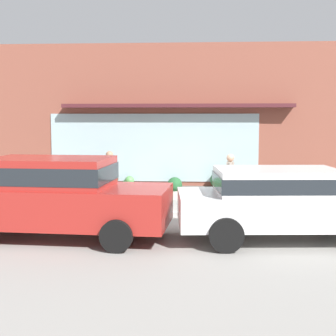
% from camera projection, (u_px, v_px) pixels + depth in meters
% --- Properties ---
extents(ground_plane, '(60.00, 60.00, 0.00)m').
position_uv_depth(ground_plane, '(173.00, 215.00, 12.74)').
color(ground_plane, gray).
extents(curb_strip, '(14.00, 0.24, 0.12)m').
position_uv_depth(curb_strip, '(172.00, 214.00, 12.54)').
color(curb_strip, '#B2B2AD').
rests_on(curb_strip, ground_plane).
extents(storefront, '(14.00, 0.81, 4.97)m').
position_uv_depth(storefront, '(177.00, 122.00, 15.65)').
color(storefront, brown).
rests_on(storefront, ground_plane).
extents(fire_hydrant, '(0.41, 0.38, 0.95)m').
position_uv_depth(fire_hydrant, '(130.00, 193.00, 13.44)').
color(fire_hydrant, '#4C8C47').
rests_on(fire_hydrant, ground_plane).
extents(pedestrian_with_handbag, '(0.34, 0.63, 1.61)m').
position_uv_depth(pedestrian_with_handbag, '(110.00, 174.00, 14.00)').
color(pedestrian_with_handbag, '#232328').
rests_on(pedestrian_with_handbag, ground_plane).
extents(pedestrian_passerby, '(0.23, 0.46, 1.58)m').
position_uv_depth(pedestrian_passerby, '(230.00, 178.00, 13.20)').
color(pedestrian_passerby, '#8E333D').
rests_on(pedestrian_passerby, ground_plane).
extents(parked_car_white, '(4.69, 2.32, 1.51)m').
position_uv_depth(parked_car_white, '(284.00, 199.00, 10.00)').
color(parked_car_white, white).
rests_on(parked_car_white, ground_plane).
extents(parked_car_red, '(4.69, 2.29, 1.73)m').
position_uv_depth(parked_car_red, '(57.00, 193.00, 10.16)').
color(parked_car_red, maroon).
rests_on(parked_car_red, ground_plane).
extents(potted_plant_window_center, '(0.32, 0.32, 0.60)m').
position_uv_depth(potted_plant_window_center, '(127.00, 187.00, 15.55)').
color(potted_plant_window_center, '#B7B2A3').
rests_on(potted_plant_window_center, ground_plane).
extents(potted_plant_corner_tall, '(0.47, 0.47, 0.70)m').
position_uv_depth(potted_plant_corner_tall, '(175.00, 187.00, 15.23)').
color(potted_plant_corner_tall, '#B7B2A3').
rests_on(potted_plant_corner_tall, ground_plane).
extents(potted_plant_low_front, '(0.43, 0.43, 0.79)m').
position_uv_depth(potted_plant_low_front, '(295.00, 187.00, 14.84)').
color(potted_plant_low_front, '#9E6042').
rests_on(potted_plant_low_front, ground_plane).
extents(potted_plant_window_right, '(0.48, 0.48, 1.06)m').
position_uv_depth(potted_plant_window_right, '(74.00, 182.00, 15.47)').
color(potted_plant_window_right, '#B7B2A3').
rests_on(potted_plant_window_right, ground_plane).
extents(potted_plant_window_left, '(0.53, 0.53, 0.86)m').
position_uv_depth(potted_plant_window_left, '(218.00, 183.00, 15.35)').
color(potted_plant_window_left, '#9E6042').
rests_on(potted_plant_window_left, ground_plane).
extents(potted_plant_doorstep, '(0.50, 0.50, 0.78)m').
position_uv_depth(potted_plant_doorstep, '(247.00, 186.00, 15.14)').
color(potted_plant_doorstep, '#B7B2A3').
rests_on(potted_plant_doorstep, ground_plane).
extents(potted_plant_by_entrance, '(0.25, 0.25, 1.06)m').
position_uv_depth(potted_plant_by_entrance, '(28.00, 181.00, 15.82)').
color(potted_plant_by_entrance, '#33473D').
rests_on(potted_plant_by_entrance, ground_plane).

